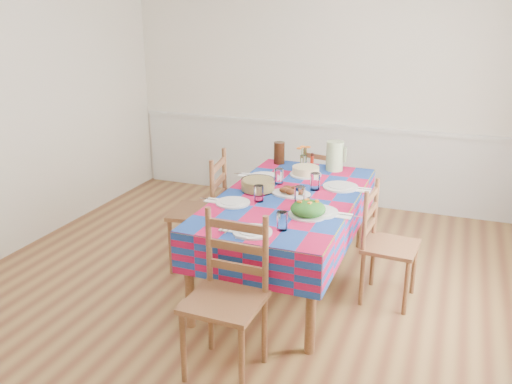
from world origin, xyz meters
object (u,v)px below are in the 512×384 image
at_px(chair_near, 227,298).
at_px(chair_right, 385,245).
at_px(tea_pitcher, 279,153).
at_px(dining_table, 289,205).
at_px(meat_platter, 291,192).
at_px(chair_left, 203,212).
at_px(green_pitcher, 335,156).
at_px(chair_far, 324,188).

xyz_separation_m(chair_near, chair_right, (0.78, 1.23, -0.04)).
bearing_deg(tea_pitcher, chair_right, -36.40).
bearing_deg(dining_table, meat_platter, 74.46).
bearing_deg(tea_pitcher, chair_left, -115.75).
bearing_deg(tea_pitcher, chair_near, -79.89).
distance_m(green_pitcher, chair_left, 1.31).
bearing_deg(meat_platter, chair_right, -1.92).
height_order(chair_left, chair_right, chair_left).
bearing_deg(chair_near, chair_far, 91.61).
relative_size(dining_table, chair_near, 1.93).
bearing_deg(chair_left, chair_right, 80.31).
relative_size(meat_platter, chair_near, 0.32).
bearing_deg(dining_table, chair_left, 179.42).
relative_size(chair_near, chair_left, 0.98).
distance_m(meat_platter, chair_right, 0.84).
height_order(tea_pitcher, chair_right, tea_pitcher).
xyz_separation_m(dining_table, chair_near, (0.00, -1.23, -0.18)).
xyz_separation_m(chair_near, chair_left, (-0.78, 1.24, 0.01)).
xyz_separation_m(tea_pitcher, chair_right, (1.15, -0.85, -0.41)).
distance_m(chair_far, chair_left, 1.45).
distance_m(meat_platter, chair_near, 1.29).
height_order(chair_far, chair_left, chair_left).
distance_m(tea_pitcher, chair_right, 1.49).
xyz_separation_m(meat_platter, chair_right, (0.77, -0.03, -0.33)).
relative_size(green_pitcher, chair_left, 0.26).
height_order(chair_near, chair_left, chair_left).
distance_m(dining_table, chair_left, 0.80).
bearing_deg(meat_platter, chair_far, 90.79).
bearing_deg(chair_right, chair_near, 151.55).
xyz_separation_m(dining_table, chair_right, (0.78, 0.00, -0.22)).
bearing_deg(meat_platter, chair_left, -178.47).
height_order(meat_platter, chair_right, chair_right).
relative_size(dining_table, chair_right, 2.12).
relative_size(chair_near, chair_far, 1.16).
bearing_deg(meat_platter, green_pitcher, 78.22).
height_order(green_pitcher, chair_far, green_pitcher).
relative_size(meat_platter, green_pitcher, 1.19).
bearing_deg(green_pitcher, chair_right, -53.50).
distance_m(chair_near, chair_left, 1.46).
bearing_deg(chair_far, tea_pitcher, 59.28).
xyz_separation_m(green_pitcher, tea_pitcher, (-0.54, 0.03, -0.03)).
bearing_deg(tea_pitcher, chair_far, 46.84).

